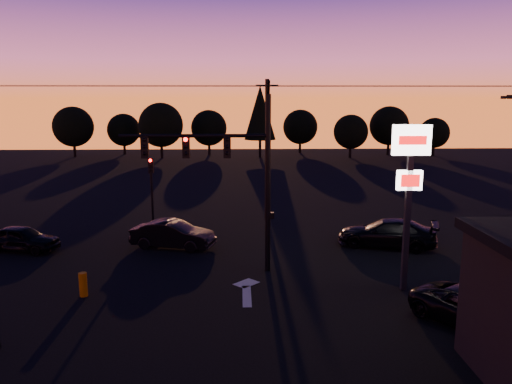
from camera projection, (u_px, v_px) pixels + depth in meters
ground at (234, 307)px, 19.00m from camera, size 120.00×120.00×0.00m
lane_arrow at (247, 290)px, 20.65m from camera, size 1.20×3.10×0.01m
traffic_signal_mast at (232, 164)px, 22.00m from camera, size 6.79×0.52×8.58m
secondary_signal at (151, 183)px, 29.59m from camera, size 0.30×0.31×4.35m
pylon_sign at (410, 172)px, 19.79m from camera, size 1.50×0.28×6.80m
utility_pole_1 at (267, 149)px, 31.96m from camera, size 1.40×0.26×9.00m
power_wires at (267, 86)px, 31.23m from camera, size 36.00×1.22×0.07m
bollard at (83, 285)px, 19.91m from camera, size 0.33×0.33×0.98m
tree_0 at (73, 127)px, 66.64m from camera, size 5.36×5.36×6.74m
tree_1 at (124, 130)px, 69.90m from camera, size 4.54×4.54×5.71m
tree_2 at (161, 125)px, 65.01m from camera, size 5.77×5.78×7.26m
tree_3 at (209, 128)px, 69.25m from camera, size 4.95×4.95×6.22m
tree_4 at (260, 113)px, 66.12m from camera, size 4.18×4.18×9.50m
tree_5 at (300, 127)px, 71.63m from camera, size 4.95×4.95×6.22m
tree_6 at (351, 132)px, 65.99m from camera, size 4.54×4.54×5.71m
tree_7 at (389, 126)px, 69.02m from camera, size 5.36×5.36×6.74m
tree_8 at (434, 133)px, 68.41m from camera, size 4.12×4.12×5.19m
car_left at (22, 239)px, 25.82m from camera, size 4.14×2.42×1.32m
car_mid at (173, 234)px, 26.38m from camera, size 4.63×2.62×1.44m
car_right at (387, 233)px, 26.55m from camera, size 5.52×3.58×1.49m
suv_parked at (477, 310)px, 17.16m from camera, size 4.28×4.95×1.27m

